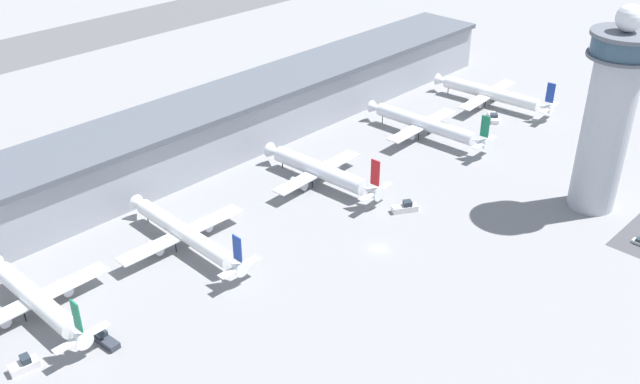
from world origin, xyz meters
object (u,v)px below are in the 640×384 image
(airplane_gate_alpha, at_px, (36,300))
(service_truck_fuel, at_px, (493,117))
(service_truck_baggage, at_px, (24,365))
(service_truck_water, at_px, (103,338))
(control_tower, at_px, (609,114))
(service_truck_catering, at_px, (405,208))
(airplane_gate_bravo, at_px, (185,233))
(airplane_gate_charlie, at_px, (320,171))
(airplane_gate_delta, at_px, (425,124))
(airplane_gate_echo, at_px, (491,94))

(airplane_gate_alpha, xyz_separation_m, service_truck_fuel, (157.55, -13.84, -3.27))
(service_truck_baggage, bearing_deg, service_truck_water, -15.29)
(control_tower, xyz_separation_m, service_truck_baggage, (-135.75, 50.36, -25.70))
(control_tower, bearing_deg, service_truck_baggage, 159.65)
(service_truck_catering, bearing_deg, airplane_gate_bravo, 151.14)
(airplane_gate_charlie, xyz_separation_m, service_truck_baggage, (-93.71, -10.65, -3.12))
(airplane_gate_alpha, relative_size, airplane_gate_delta, 0.86)
(service_truck_fuel, distance_m, service_truck_water, 152.65)
(service_truck_baggage, relative_size, service_truck_water, 0.69)
(airplane_gate_delta, bearing_deg, service_truck_baggage, -176.77)
(airplane_gate_delta, xyz_separation_m, service_truck_fuel, (28.03, -8.28, -3.84))
(airplane_gate_alpha, xyz_separation_m, service_truck_baggage, (-9.84, -13.41, -3.08))
(airplane_gate_echo, height_order, service_truck_baggage, airplane_gate_echo)
(airplane_gate_charlie, xyz_separation_m, airplane_gate_echo, (84.06, -3.10, 0.15))
(service_truck_catering, bearing_deg, service_truck_water, 171.63)
(service_truck_catering, bearing_deg, airplane_gate_charlie, 99.83)
(service_truck_fuel, bearing_deg, airplane_gate_alpha, 174.98)
(service_truck_catering, xyz_separation_m, service_truck_baggage, (-98.39, 16.34, -0.04))
(airplane_gate_bravo, bearing_deg, airplane_gate_delta, -2.44)
(airplane_gate_delta, xyz_separation_m, service_truck_baggage, (-139.36, -7.86, -3.66))
(control_tower, xyz_separation_m, airplane_gate_echo, (42.02, 57.91, -22.42))
(airplane_gate_echo, bearing_deg, airplane_gate_charlie, 177.89)
(airplane_gate_echo, bearing_deg, service_truck_water, -175.93)
(control_tower, bearing_deg, airplane_gate_echo, 54.04)
(airplane_gate_echo, distance_m, service_truck_fuel, 13.54)
(airplane_gate_delta, relative_size, service_truck_fuel, 5.63)
(airplane_gate_charlie, bearing_deg, airplane_gate_bravo, 178.60)
(airplane_gate_alpha, xyz_separation_m, airplane_gate_echo, (167.93, -5.86, 0.19))
(service_truck_catering, height_order, service_truck_fuel, service_truck_catering)
(control_tower, relative_size, airplane_gate_delta, 1.22)
(airplane_gate_delta, distance_m, service_truck_fuel, 29.48)
(service_truck_fuel, relative_size, service_truck_water, 0.94)
(airplane_gate_bravo, distance_m, service_truck_baggage, 48.89)
(airplane_gate_bravo, xyz_separation_m, airplane_gate_delta, (92.01, -3.93, 0.60))
(airplane_gate_charlie, distance_m, airplane_gate_delta, 45.74)
(airplane_gate_bravo, height_order, service_truck_baggage, airplane_gate_bravo)
(airplane_gate_bravo, bearing_deg, airplane_gate_alpha, 177.52)
(airplane_gate_alpha, distance_m, service_truck_catering, 93.46)
(service_truck_fuel, bearing_deg, airplane_gate_echo, 37.52)
(control_tower, height_order, service_truck_catering, control_tower)
(service_truck_water, bearing_deg, control_tower, -20.95)
(airplane_gate_charlie, bearing_deg, service_truck_catering, -80.17)
(airplane_gate_alpha, bearing_deg, service_truck_baggage, -126.25)
(service_truck_fuel, bearing_deg, airplane_gate_delta, 163.53)
(airplane_gate_charlie, height_order, service_truck_catering, airplane_gate_charlie)
(service_truck_fuel, bearing_deg, airplane_gate_charlie, 171.45)
(control_tower, height_order, airplane_gate_delta, control_tower)
(control_tower, xyz_separation_m, airplane_gate_delta, (3.61, 58.22, -22.04))
(airplane_gate_charlie, distance_m, service_truck_fuel, 74.57)
(airplane_gate_echo, bearing_deg, service_truck_baggage, -177.57)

